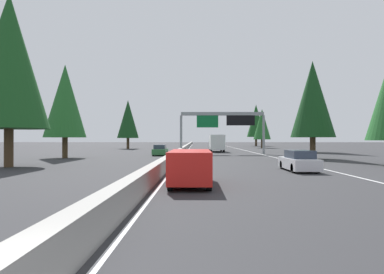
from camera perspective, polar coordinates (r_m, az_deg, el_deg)
ground_plane at (r=63.10m, az=-1.03°, el=-2.39°), size 320.00×320.00×0.00m
median_barrier at (r=83.08m, az=-0.80°, el=-1.58°), size 180.00×0.56×0.90m
shoulder_stripe_right at (r=73.68m, az=8.22°, el=-2.08°), size 160.00×0.16×0.01m
shoulder_stripe_median at (r=73.08m, az=-0.58°, el=-2.10°), size 160.00×0.16×0.01m
sign_gantry_overhead at (r=48.99m, az=5.51°, el=2.86°), size 0.50×12.68×6.27m
minivan_distant_b at (r=16.12m, az=-0.30°, el=-5.02°), size 5.00×1.95×1.69m
sedan_near_center at (r=24.32m, az=18.14°, el=-4.05°), size 4.40×1.80×1.47m
box_truck_mid_left at (r=57.74m, az=4.30°, el=-0.98°), size 8.50×2.40×2.95m
pickup_mid_center at (r=104.48m, az=4.68°, el=-1.07°), size 5.60×2.00×1.86m
oncoming_near at (r=45.00m, az=-5.56°, el=-2.34°), size 4.40×1.80×1.47m
conifer_right_near at (r=39.75m, az=20.29°, el=6.19°), size 4.90×4.90×11.14m
conifer_right_mid at (r=58.97m, az=20.22°, el=6.36°), size 6.59×6.59×14.99m
conifer_right_far at (r=83.09m, az=12.12°, el=2.18°), size 4.27×4.27×9.70m
conifer_right_distant at (r=104.72m, az=11.11°, el=2.80°), size 5.76×5.76×13.09m
conifer_left_foreground at (r=30.75m, az=-29.29°, el=11.53°), size 6.20×6.20×14.08m
conifer_left_near at (r=41.78m, az=-21.26°, el=5.86°), size 4.89×4.89×11.12m
conifer_left_mid at (r=76.54m, az=-11.10°, el=3.08°), size 4.93×4.93×11.20m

